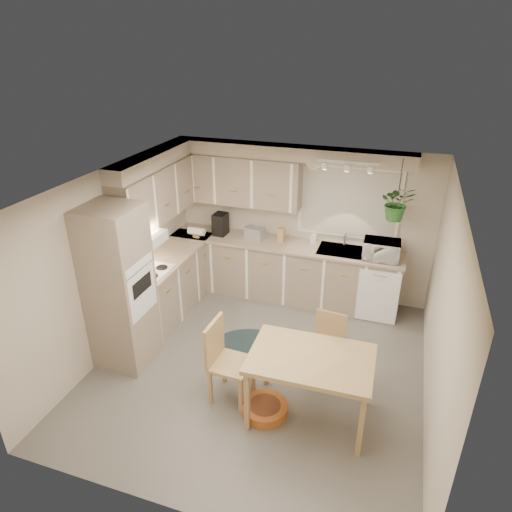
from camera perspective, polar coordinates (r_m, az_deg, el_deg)
name	(u,v)px	position (r m, az deg, el deg)	size (l,w,h in m)	color
floor	(259,366)	(6.01, 0.42, -13.61)	(4.20, 4.20, 0.00)	#5E5953
ceiling	(260,185)	(4.85, 0.51, 8.82)	(4.20, 4.20, 0.00)	white
wall_back	(301,222)	(7.16, 5.70, 4.29)	(4.00, 0.04, 2.40)	beige
wall_front	(176,412)	(3.78, -10.02, -18.64)	(4.00, 0.04, 2.40)	beige
wall_left	(113,260)	(6.17, -17.48, -0.54)	(0.04, 4.20, 2.40)	beige
wall_right	(442,315)	(5.16, 22.23, -6.82)	(0.04, 4.20, 2.40)	beige
base_cab_left	(170,283)	(7.01, -10.64, -3.36)	(0.60, 1.85, 0.90)	gray
base_cab_back	(283,271)	(7.25, 3.36, -1.86)	(3.60, 0.60, 0.90)	gray
counter_left	(168,255)	(6.79, -10.89, 0.09)	(0.64, 1.89, 0.04)	tan
counter_back	(283,244)	(7.04, 3.43, 1.50)	(3.64, 0.64, 0.04)	tan
oven_stack	(119,288)	(5.80, -16.72, -3.89)	(0.65, 0.65, 2.10)	gray
wall_oven_face	(142,293)	(5.63, -14.02, -4.46)	(0.02, 0.56, 0.58)	white
upper_cab_left	(159,193)	(6.62, -12.06, 7.77)	(0.35, 2.00, 0.75)	gray
upper_cab_back	(237,180)	(7.07, -2.42, 9.48)	(2.00, 0.35, 0.75)	gray
soffit_left	(154,159)	(6.51, -12.64, 11.76)	(0.30, 2.00, 0.20)	beige
soffit_back	(289,152)	(6.74, 4.12, 12.78)	(3.60, 0.30, 0.20)	beige
cooktop	(149,271)	(6.34, -13.28, -1.87)	(0.52, 0.58, 0.02)	white
range_hood	(144,240)	(6.15, -13.87, 1.91)	(0.40, 0.60, 0.14)	white
window_blinds	(349,203)	(6.89, 11.49, 6.55)	(1.40, 0.02, 1.00)	silver
window_frame	(349,202)	(6.90, 11.50, 6.58)	(1.50, 0.02, 1.10)	white
sink	(342,253)	(6.90, 10.67, 0.37)	(0.70, 0.48, 0.10)	#A6A8AD
dishwasher_front	(377,297)	(6.81, 14.93, -5.01)	(0.58, 0.01, 0.83)	white
track_light_bar	(348,162)	(6.19, 11.40, 11.44)	(0.80, 0.04, 0.04)	white
wall_clock	(314,161)	(6.81, 7.26, 11.74)	(0.30, 0.30, 0.03)	gold
dining_table	(309,387)	(5.14, 6.68, -15.99)	(1.29, 0.86, 0.81)	tan
chair_left	(232,362)	(5.30, -3.07, -13.10)	(0.46, 0.46, 0.99)	tan
chair_back	(325,349)	(5.66, 8.67, -11.45)	(0.39, 0.39, 0.84)	tan
braided_rug	(258,351)	(6.25, 0.20, -11.74)	(1.25, 0.94, 0.01)	black
pet_bed	(265,409)	(5.38, 1.10, -18.55)	(0.52, 0.52, 0.12)	#C56227
microwave	(382,248)	(6.69, 15.42, 0.99)	(0.51, 0.28, 0.34)	white
soap_bottle	(313,240)	(7.07, 7.15, 2.02)	(0.09, 0.20, 0.09)	white
hanging_plant	(397,207)	(6.45, 17.17, 5.91)	(0.44, 0.49, 0.38)	#2E6628
coffee_maker	(220,224)	(7.28, -4.46, 4.00)	(0.20, 0.24, 0.35)	black
toaster	(255,233)	(7.14, -0.14, 2.91)	(0.30, 0.17, 0.18)	#A6A8AD
knife_block	(281,234)	(7.05, 3.16, 2.72)	(0.10, 0.10, 0.22)	tan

